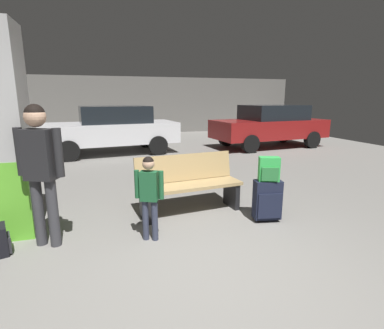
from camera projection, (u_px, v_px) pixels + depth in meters
ground_plane at (152, 179)px, 6.77m from camera, size 18.00×18.00×0.10m
garage_back_wall at (125, 105)px, 14.77m from camera, size 18.00×0.12×2.80m
structural_pillar at (3, 135)px, 3.66m from camera, size 0.57×0.57×2.63m
bench at (189, 184)px, 4.59m from camera, size 1.65×0.72×0.89m
suitcase at (267, 200)px, 4.24m from camera, size 0.41×0.28×0.60m
backpack_bright at (269, 169)px, 4.15m from camera, size 0.32×0.26×0.34m
child at (149, 190)px, 3.60m from camera, size 0.34×0.26×1.07m
adult at (40, 161)px, 3.39m from camera, size 0.53×0.32×1.68m
backpack_dark_floor at (0, 240)px, 3.36m from camera, size 0.26×0.32×0.34m
parked_car_far at (112, 128)px, 9.45m from camera, size 4.28×2.19×1.51m
parked_car_side at (270, 125)px, 10.74m from camera, size 4.27×2.15×1.51m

